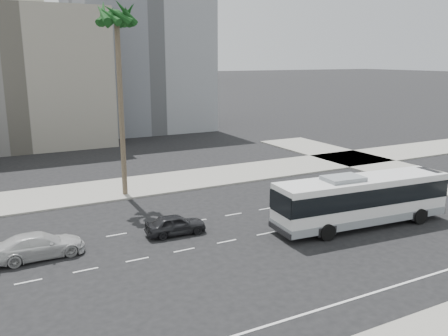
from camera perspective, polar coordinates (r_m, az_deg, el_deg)
ground at (r=32.25m, az=5.08°, el=-7.94°), size 700.00×700.00×0.00m
sidewalk_north at (r=45.36m, az=-5.62°, el=-1.56°), size 120.00×7.00×0.15m
midrise_beige_west at (r=70.32m, az=-24.63°, el=9.94°), size 24.00×18.00×18.00m
midrise_gray_center at (r=80.94m, az=-10.63°, el=14.02°), size 20.00×20.00×26.00m
highrise_right at (r=263.48m, az=-15.09°, el=17.93°), size 26.00×26.00×70.00m
highrise_far at (r=298.53m, az=-11.54°, el=16.54°), size 22.00×22.00×60.00m
city_bus at (r=34.40m, az=16.35°, el=-3.60°), size 13.26×3.98×3.76m
car_a at (r=31.97m, az=-5.90°, el=-6.83°), size 1.89×4.16×1.39m
car_b at (r=30.35m, az=-21.51°, el=-8.72°), size 2.22×5.24×1.51m
palm_near at (r=40.04m, az=-12.90°, el=17.02°), size 4.74×4.74×15.98m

